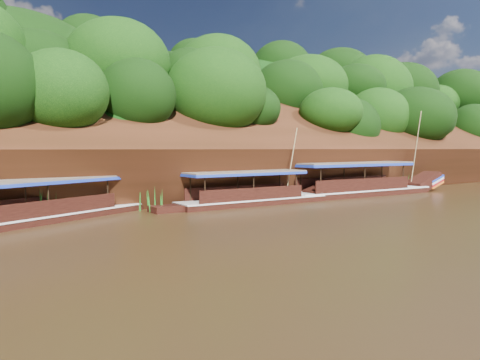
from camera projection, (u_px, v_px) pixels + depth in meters
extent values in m
plane|color=black|center=(332.00, 220.00, 24.74)|extent=(160.00, 160.00, 0.00)
cube|color=#31190B|center=(185.00, 152.00, 37.49)|extent=(120.00, 16.12, 13.64)
cube|color=#31190B|center=(136.00, 187.00, 45.85)|extent=(120.00, 24.00, 12.00)
ellipsoid|color=#183E0A|center=(117.00, 153.00, 33.20)|extent=(18.00, 8.00, 6.40)
ellipsoid|color=#183E0A|center=(147.00, 89.00, 42.79)|extent=(24.00, 11.00, 8.40)
ellipsoid|color=#183E0A|center=(389.00, 152.00, 50.20)|extent=(18.00, 8.00, 6.00)
ellipsoid|color=#183E0A|center=(389.00, 111.00, 61.72)|extent=(22.00, 10.00, 8.00)
cube|color=black|center=(361.00, 196.00, 37.65)|extent=(14.12, 3.04, 0.99)
cube|color=silver|center=(362.00, 190.00, 37.62)|extent=(14.13, 3.12, 0.11)
cube|color=black|center=(423.00, 182.00, 41.88)|extent=(3.39, 1.96, 1.91)
cube|color=#1B38B5|center=(429.00, 178.00, 42.34)|extent=(1.81, 1.96, 0.71)
cube|color=#B21317|center=(429.00, 182.00, 42.36)|extent=(1.81, 1.96, 0.71)
cube|color=brown|center=(354.00, 163.00, 37.00)|extent=(11.10, 3.27, 0.13)
cube|color=#1B38B5|center=(354.00, 165.00, 37.01)|extent=(11.10, 3.27, 0.20)
cylinder|color=tan|center=(416.00, 149.00, 40.21)|extent=(1.25, 1.68, 6.28)
cube|color=black|center=(254.00, 205.00, 31.53)|extent=(11.20, 2.35, 0.84)
cube|color=silver|center=(254.00, 199.00, 31.50)|extent=(11.20, 2.41, 0.09)
cube|color=black|center=(322.00, 190.00, 34.98)|extent=(2.68, 1.61, 1.57)
cube|color=#1B38B5|center=(329.00, 186.00, 35.35)|extent=(1.41, 1.63, 0.57)
cube|color=#B21317|center=(329.00, 191.00, 35.37)|extent=(1.41, 1.63, 0.57)
cube|color=brown|center=(246.00, 172.00, 30.99)|extent=(8.79, 2.59, 0.11)
cube|color=#1B38B5|center=(246.00, 174.00, 31.00)|extent=(8.79, 2.59, 0.17)
cylinder|color=tan|center=(291.00, 162.00, 32.43)|extent=(0.55, 0.64, 4.78)
cube|color=black|center=(50.00, 221.00, 24.41)|extent=(11.80, 6.67, 0.82)
cube|color=silver|center=(50.00, 214.00, 24.38)|extent=(11.83, 6.73, 0.09)
cube|color=black|center=(140.00, 197.00, 30.16)|extent=(3.19, 2.51, 1.61)
cube|color=#1B38B5|center=(148.00, 192.00, 30.79)|extent=(1.98, 2.02, 0.60)
cube|color=#B21317|center=(148.00, 197.00, 30.81)|extent=(1.98, 2.02, 0.60)
cube|color=brown|center=(36.00, 180.00, 23.62)|extent=(9.54, 5.90, 0.11)
cube|color=#1B38B5|center=(36.00, 182.00, 23.63)|extent=(9.54, 5.90, 0.16)
cylinder|color=tan|center=(105.00, 169.00, 27.27)|extent=(0.94, 0.76, 4.28)
cone|color=#216D1B|center=(48.00, 204.00, 25.06)|extent=(1.50, 1.50, 1.63)
cone|color=#216D1B|center=(149.00, 200.00, 28.15)|extent=(1.50, 1.50, 1.39)
cone|color=#216D1B|center=(227.00, 191.00, 32.67)|extent=(1.50, 1.50, 1.66)
cone|color=#216D1B|center=(299.00, 184.00, 36.22)|extent=(1.50, 1.50, 2.01)
cone|color=#216D1B|center=(348.00, 183.00, 39.72)|extent=(1.50, 1.50, 1.79)
cone|color=#216D1B|center=(400.00, 181.00, 43.35)|extent=(1.50, 1.50, 1.63)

